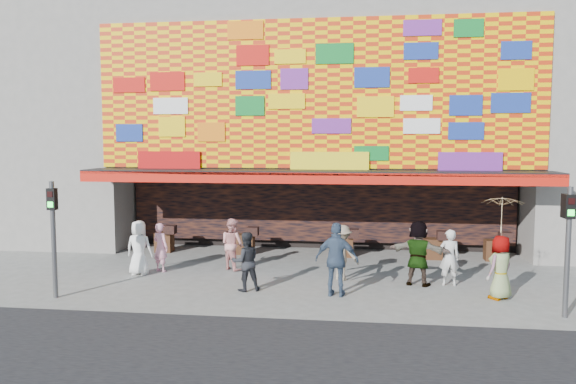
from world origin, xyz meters
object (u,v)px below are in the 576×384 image
(ped_f, at_px, (418,253))
(parasol, at_px, (502,215))
(ped_c, at_px, (246,261))
(ped_e, at_px, (337,260))
(signal_left, at_px, (53,226))
(ped_i, at_px, (232,244))
(ped_b, at_px, (161,247))
(ped_d, at_px, (342,253))
(ped_a, at_px, (139,248))
(ped_g, at_px, (500,267))
(ped_h, at_px, (449,257))
(signal_right, at_px, (568,237))

(ped_f, distance_m, parasol, 2.56)
(ped_c, relative_size, ped_e, 0.83)
(signal_left, relative_size, ped_i, 1.86)
(ped_e, xyz_separation_m, ped_i, (-3.36, 2.59, -0.15))
(ped_b, relative_size, ped_d, 0.94)
(ped_c, height_order, ped_d, ped_d)
(ped_a, distance_m, ped_g, 10.19)
(ped_h, bearing_deg, ped_i, -14.68)
(signal_left, distance_m, ped_d, 7.82)
(ped_h, bearing_deg, ped_c, 8.15)
(ped_c, distance_m, ped_h, 5.64)
(ped_i, bearing_deg, ped_e, 177.83)
(ped_g, distance_m, parasol, 1.35)
(ped_b, distance_m, ped_f, 7.72)
(ped_i, bearing_deg, ped_c, 146.60)
(ped_b, relative_size, ped_e, 0.78)
(ped_g, relative_size, parasol, 0.87)
(ped_i, bearing_deg, ped_f, -156.76)
(signal_right, bearing_deg, ped_c, 170.44)
(ped_i, bearing_deg, ped_h, -154.38)
(ped_g, xyz_separation_m, ped_h, (-1.08, 1.21, -0.03))
(parasol, bearing_deg, ped_g, 0.00)
(signal_left, xyz_separation_m, ped_e, (7.15, 1.08, -0.90))
(ped_b, xyz_separation_m, ped_e, (5.49, -2.05, 0.21))
(ped_h, bearing_deg, ped_e, 21.05)
(ped_d, relative_size, ped_i, 1.00)
(signal_right, distance_m, ped_f, 4.04)
(ped_a, xyz_separation_m, ped_f, (8.18, -0.18, 0.09))
(ped_e, bearing_deg, signal_left, 16.47)
(signal_left, height_order, ped_c, signal_left)
(signal_left, height_order, parasol, signal_left)
(parasol, bearing_deg, ped_h, 131.91)
(signal_right, bearing_deg, ped_f, 141.03)
(ped_b, relative_size, ped_f, 0.82)
(ped_g, bearing_deg, signal_left, -34.48)
(parasol, bearing_deg, ped_i, 162.83)
(ped_e, bearing_deg, ped_h, -146.24)
(ped_a, bearing_deg, ped_d, -175.79)
(ped_a, distance_m, parasol, 10.28)
(ped_b, bearing_deg, signal_right, -171.26)
(signal_right, bearing_deg, ped_a, 166.72)
(ped_f, bearing_deg, ped_d, 9.09)
(ped_f, height_order, ped_h, ped_f)
(ped_b, xyz_separation_m, ped_i, (2.13, 0.54, 0.05))
(parasol, bearing_deg, signal_right, -50.53)
(ped_a, distance_m, ped_f, 8.18)
(signal_left, height_order, ped_a, signal_left)
(signal_left, distance_m, ped_a, 3.08)
(signal_right, bearing_deg, ped_i, 156.90)
(ped_a, height_order, parasol, parasol)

